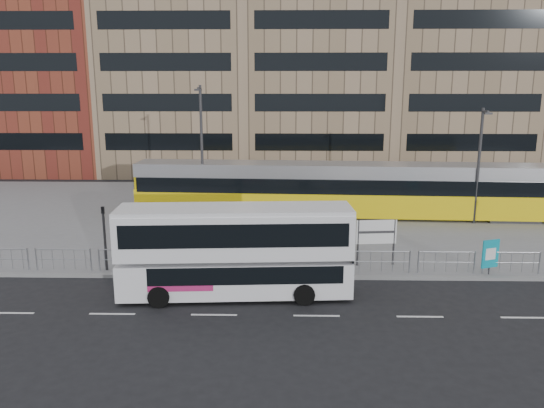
{
  "coord_description": "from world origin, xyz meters",
  "views": [
    {
      "loc": [
        0.67,
        -23.15,
        8.75
      ],
      "look_at": [
        0.05,
        6.0,
        2.2
      ],
      "focal_mm": 35.0,
      "sensor_mm": 36.0,
      "label": 1
    }
  ],
  "objects_px": {
    "tram": "(362,190)",
    "lamp_post_east": "(479,161)",
    "double_decker_bus": "(235,248)",
    "pedestrian": "(215,225)",
    "traffic_light_west": "(104,230)",
    "lamp_post_west": "(202,147)",
    "ad_panel": "(490,254)",
    "station_sign": "(376,234)"
  },
  "relations": [
    {
      "from": "double_decker_bus",
      "to": "pedestrian",
      "type": "distance_m",
      "value": 7.72
    },
    {
      "from": "traffic_light_west",
      "to": "lamp_post_east",
      "type": "bearing_deg",
      "value": 12.64
    },
    {
      "from": "tram",
      "to": "lamp_post_west",
      "type": "height_order",
      "value": "lamp_post_west"
    },
    {
      "from": "ad_panel",
      "to": "traffic_light_west",
      "type": "xyz_separation_m",
      "value": [
        -17.97,
        0.23,
        0.99
      ]
    },
    {
      "from": "station_sign",
      "to": "traffic_light_west",
      "type": "relative_size",
      "value": 0.73
    },
    {
      "from": "double_decker_bus",
      "to": "tram",
      "type": "bearing_deg",
      "value": 58.46
    },
    {
      "from": "tram",
      "to": "pedestrian",
      "type": "xyz_separation_m",
      "value": [
        -9.03,
        -6.17,
        -0.83
      ]
    },
    {
      "from": "lamp_post_west",
      "to": "lamp_post_east",
      "type": "bearing_deg",
      "value": -4.49
    },
    {
      "from": "double_decker_bus",
      "to": "station_sign",
      "type": "distance_m",
      "value": 7.46
    },
    {
      "from": "pedestrian",
      "to": "traffic_light_west",
      "type": "bearing_deg",
      "value": 131.57
    },
    {
      "from": "ad_panel",
      "to": "traffic_light_west",
      "type": "relative_size",
      "value": 0.54
    },
    {
      "from": "lamp_post_west",
      "to": "tram",
      "type": "bearing_deg",
      "value": 2.17
    },
    {
      "from": "lamp_post_west",
      "to": "lamp_post_east",
      "type": "height_order",
      "value": "lamp_post_west"
    },
    {
      "from": "tram",
      "to": "lamp_post_east",
      "type": "relative_size",
      "value": 4.17
    },
    {
      "from": "tram",
      "to": "lamp_post_east",
      "type": "distance_m",
      "value": 7.52
    },
    {
      "from": "pedestrian",
      "to": "ad_panel",
      "type": "bearing_deg",
      "value": -115.45
    },
    {
      "from": "lamp_post_east",
      "to": "traffic_light_west",
      "type": "bearing_deg",
      "value": -155.9
    },
    {
      "from": "pedestrian",
      "to": "lamp_post_east",
      "type": "relative_size",
      "value": 0.26
    },
    {
      "from": "traffic_light_west",
      "to": "lamp_post_east",
      "type": "relative_size",
      "value": 0.43
    },
    {
      "from": "ad_panel",
      "to": "lamp_post_west",
      "type": "bearing_deg",
      "value": 124.4
    },
    {
      "from": "tram",
      "to": "double_decker_bus",
      "type": "bearing_deg",
      "value": -115.11
    },
    {
      "from": "lamp_post_west",
      "to": "station_sign",
      "type": "bearing_deg",
      "value": -44.22
    },
    {
      "from": "lamp_post_east",
      "to": "station_sign",
      "type": "bearing_deg",
      "value": -133.1
    },
    {
      "from": "traffic_light_west",
      "to": "lamp_post_west",
      "type": "height_order",
      "value": "lamp_post_west"
    },
    {
      "from": "station_sign",
      "to": "ad_panel",
      "type": "height_order",
      "value": "station_sign"
    },
    {
      "from": "lamp_post_east",
      "to": "tram",
      "type": "bearing_deg",
      "value": 165.71
    },
    {
      "from": "tram",
      "to": "lamp_post_east",
      "type": "xyz_separation_m",
      "value": [
        6.96,
        -1.77,
        2.21
      ]
    },
    {
      "from": "pedestrian",
      "to": "traffic_light_west",
      "type": "distance_m",
      "value": 6.73
    },
    {
      "from": "double_decker_bus",
      "to": "traffic_light_west",
      "type": "bearing_deg",
      "value": 154.11
    },
    {
      "from": "pedestrian",
      "to": "lamp_post_west",
      "type": "xyz_separation_m",
      "value": [
        -1.53,
        5.77,
        3.74
      ]
    },
    {
      "from": "double_decker_bus",
      "to": "lamp_post_east",
      "type": "xyz_separation_m",
      "value": [
        14.19,
        11.83,
        2.06
      ]
    },
    {
      "from": "ad_panel",
      "to": "traffic_light_west",
      "type": "height_order",
      "value": "traffic_light_west"
    },
    {
      "from": "pedestrian",
      "to": "lamp_post_east",
      "type": "bearing_deg",
      "value": -79.45
    },
    {
      "from": "traffic_light_west",
      "to": "lamp_post_west",
      "type": "relative_size",
      "value": 0.36
    },
    {
      "from": "double_decker_bus",
      "to": "lamp_post_west",
      "type": "height_order",
      "value": "lamp_post_west"
    },
    {
      "from": "tram",
      "to": "traffic_light_west",
      "type": "bearing_deg",
      "value": -138.26
    },
    {
      "from": "ad_panel",
      "to": "pedestrian",
      "type": "relative_size",
      "value": 0.88
    },
    {
      "from": "pedestrian",
      "to": "lamp_post_east",
      "type": "xyz_separation_m",
      "value": [
        15.99,
        4.39,
        3.05
      ]
    },
    {
      "from": "traffic_light_west",
      "to": "lamp_post_west",
      "type": "xyz_separation_m",
      "value": [
        3.06,
        10.58,
        2.71
      ]
    },
    {
      "from": "pedestrian",
      "to": "traffic_light_west",
      "type": "height_order",
      "value": "traffic_light_west"
    },
    {
      "from": "tram",
      "to": "ad_panel",
      "type": "bearing_deg",
      "value": -65.91
    },
    {
      "from": "double_decker_bus",
      "to": "lamp_post_west",
      "type": "xyz_separation_m",
      "value": [
        -3.33,
        13.21,
        2.75
      ]
    }
  ]
}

